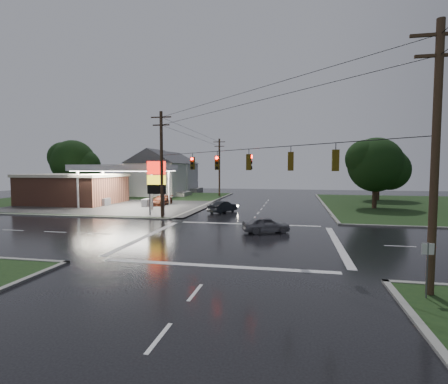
% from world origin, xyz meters
% --- Properties ---
extents(ground, '(120.00, 120.00, 0.00)m').
position_xyz_m(ground, '(0.00, 0.00, 0.00)').
color(ground, black).
rests_on(ground, ground).
extents(grass_nw, '(36.00, 36.00, 0.08)m').
position_xyz_m(grass_nw, '(-26.00, 26.00, 0.04)').
color(grass_nw, black).
rests_on(grass_nw, ground).
extents(gas_station, '(26.20, 18.00, 5.60)m').
position_xyz_m(gas_station, '(-25.68, 19.70, 2.55)').
color(gas_station, '#2D2D2D').
rests_on(gas_station, ground).
extents(pylon_sign, '(2.00, 0.35, 6.00)m').
position_xyz_m(pylon_sign, '(-10.50, 10.50, 4.01)').
color(pylon_sign, '#59595E').
rests_on(pylon_sign, ground).
extents(utility_pole_nw, '(2.20, 0.32, 11.00)m').
position_xyz_m(utility_pole_nw, '(-9.50, 9.50, 5.72)').
color(utility_pole_nw, '#382619').
rests_on(utility_pole_nw, ground).
extents(utility_pole_se, '(2.20, 0.32, 11.00)m').
position_xyz_m(utility_pole_se, '(9.50, -9.50, 5.72)').
color(utility_pole_se, '#382619').
rests_on(utility_pole_se, ground).
extents(utility_pole_n, '(2.20, 0.32, 10.50)m').
position_xyz_m(utility_pole_n, '(-9.50, 38.00, 5.47)').
color(utility_pole_n, '#382619').
rests_on(utility_pole_n, ground).
extents(traffic_signals, '(26.87, 26.87, 1.47)m').
position_xyz_m(traffic_signals, '(0.02, -0.02, 6.48)').
color(traffic_signals, black).
rests_on(traffic_signals, ground).
extents(house_near, '(11.05, 8.48, 8.60)m').
position_xyz_m(house_near, '(-20.95, 36.00, 4.41)').
color(house_near, silver).
rests_on(house_near, ground).
extents(house_far, '(11.05, 8.48, 8.60)m').
position_xyz_m(house_far, '(-21.95, 48.00, 4.41)').
color(house_far, silver).
rests_on(house_far, ground).
extents(tree_nw_behind, '(8.93, 7.60, 10.00)m').
position_xyz_m(tree_nw_behind, '(-33.84, 29.99, 6.18)').
color(tree_nw_behind, black).
rests_on(tree_nw_behind, ground).
extents(tree_ne_near, '(7.99, 6.80, 8.98)m').
position_xyz_m(tree_ne_near, '(14.14, 21.99, 5.56)').
color(tree_ne_near, black).
rests_on(tree_ne_near, ground).
extents(tree_ne_far, '(8.46, 7.20, 9.80)m').
position_xyz_m(tree_ne_far, '(17.15, 33.99, 6.18)').
color(tree_ne_far, black).
rests_on(tree_ne_far, ground).
extents(car_north, '(3.00, 4.31, 1.35)m').
position_xyz_m(car_north, '(-4.12, 14.75, 0.67)').
color(car_north, black).
rests_on(car_north, ground).
extents(car_crossing, '(4.14, 2.85, 1.31)m').
position_xyz_m(car_crossing, '(1.83, 3.15, 0.65)').
color(car_crossing, gray).
rests_on(car_crossing, ground).
extents(car_pump, '(2.20, 4.77, 1.35)m').
position_xyz_m(car_pump, '(-13.91, 20.30, 0.67)').
color(car_pump, '#4D2011').
rests_on(car_pump, ground).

